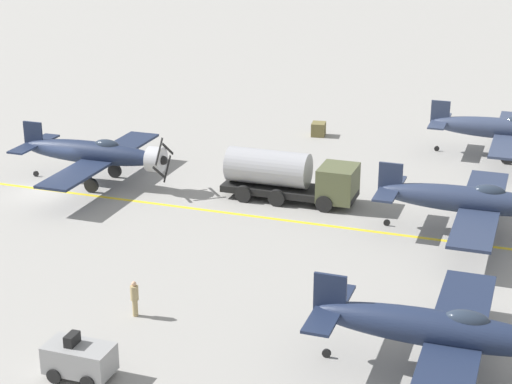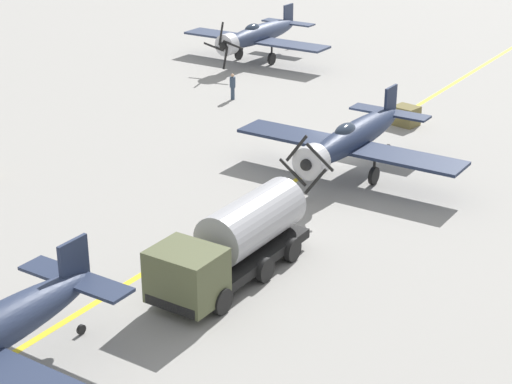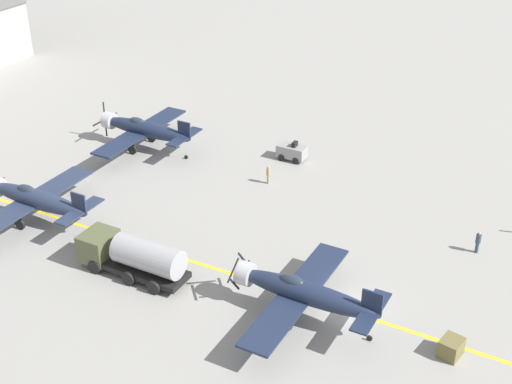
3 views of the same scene
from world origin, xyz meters
name	(u,v)px [view 3 (image 3 of 3)]	position (x,y,z in m)	size (l,w,h in m)	color
ground_plane	(349,312)	(0.00, 0.00, 0.00)	(400.00, 400.00, 0.00)	gray
taxiway_stripe	(349,312)	(0.00, 0.00, 0.00)	(0.30, 160.00, 0.01)	yellow
airplane_mid_center	(302,292)	(-2.00, 2.44, 2.01)	(12.00, 9.98, 3.65)	#1D2741
airplane_far_right	(144,129)	(13.56, 25.90, 2.01)	(12.00, 9.98, 3.80)	#1C263F
airplane_far_center	(34,199)	(-1.08, 25.46, 2.01)	(12.00, 9.98, 3.65)	#263049
fuel_tanker	(133,256)	(-3.18, 14.64, 1.51)	(2.68, 8.00, 2.98)	black
tow_tractor	(292,151)	(18.05, 12.82, 0.79)	(1.57, 2.60, 1.79)	gray
ground_crew_walking	(478,241)	(10.75, -5.57, 0.95)	(0.38, 0.38, 1.74)	#334256
ground_crew_inspecting	(268,174)	(12.93, 12.56, 0.90)	(0.36, 0.36, 1.65)	tan
supply_crate_by_tanker	(451,348)	(-0.98, -6.77, 0.58)	(1.40, 1.17, 1.17)	brown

